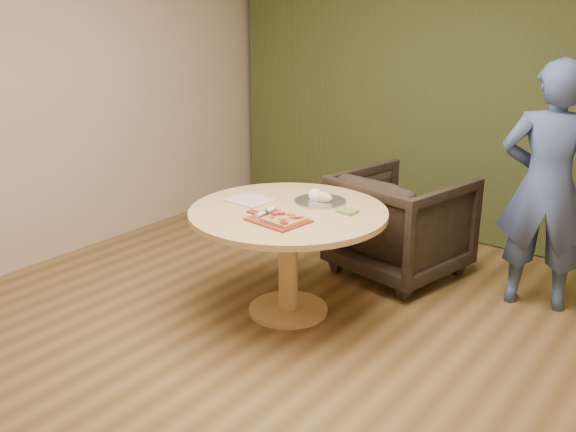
# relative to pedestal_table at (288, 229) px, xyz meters

# --- Properties ---
(room_shell) EXTENTS (5.04, 6.04, 2.84)m
(room_shell) POSITION_rel_pedestal_table_xyz_m (0.32, -0.75, 0.79)
(room_shell) COLOR brown
(room_shell) RESTS_ON ground
(curtain) EXTENTS (4.80, 0.14, 2.78)m
(curtain) POSITION_rel_pedestal_table_xyz_m (0.32, 2.15, 0.79)
(curtain) COLOR #2E3819
(curtain) RESTS_ON ground
(pedestal_table) EXTENTS (1.33, 1.33, 0.75)m
(pedestal_table) POSITION_rel_pedestal_table_xyz_m (0.00, 0.00, 0.00)
(pedestal_table) COLOR tan
(pedestal_table) RESTS_ON ground
(pizza_paddle) EXTENTS (0.46, 0.32, 0.01)m
(pizza_paddle) POSITION_rel_pedestal_table_xyz_m (0.08, -0.23, 0.15)
(pizza_paddle) COLOR maroon
(pizza_paddle) RESTS_ON pedestal_table
(flatbread_pizza) EXTENTS (0.24, 0.24, 0.04)m
(flatbread_pizza) POSITION_rel_pedestal_table_xyz_m (0.15, -0.24, 0.17)
(flatbread_pizza) COLOR #BF864A
(flatbread_pizza) RESTS_ON pizza_paddle
(cutlery_roll) EXTENTS (0.04, 0.20, 0.03)m
(cutlery_roll) POSITION_rel_pedestal_table_xyz_m (-0.03, -0.20, 0.17)
(cutlery_roll) COLOR white
(cutlery_roll) RESTS_ON pizza_paddle
(newspaper) EXTENTS (0.32, 0.27, 0.01)m
(newspaper) POSITION_rel_pedestal_table_xyz_m (-0.33, -0.00, 0.15)
(newspaper) COLOR white
(newspaper) RESTS_ON pedestal_table
(serving_tray) EXTENTS (0.36, 0.36, 0.02)m
(serving_tray) POSITION_rel_pedestal_table_xyz_m (0.08, 0.26, 0.15)
(serving_tray) COLOR silver
(serving_tray) RESTS_ON pedestal_table
(bread_roll) EXTENTS (0.19, 0.09, 0.09)m
(bread_roll) POSITION_rel_pedestal_table_xyz_m (0.07, 0.26, 0.18)
(bread_roll) COLOR beige
(bread_roll) RESTS_ON serving_tray
(green_packet) EXTENTS (0.13, 0.11, 0.02)m
(green_packet) POSITION_rel_pedestal_table_xyz_m (0.35, 0.18, 0.15)
(green_packet) COLOR #5A6D31
(green_packet) RESTS_ON pedestal_table
(armchair) EXTENTS (1.02, 0.98, 0.90)m
(armchair) POSITION_rel_pedestal_table_xyz_m (0.29, 1.07, -0.16)
(armchair) COLOR black
(armchair) RESTS_ON ground
(person_standing) EXTENTS (0.72, 0.58, 1.73)m
(person_standing) POSITION_rel_pedestal_table_xyz_m (1.32, 1.17, 0.26)
(person_standing) COLOR #3B4F7F
(person_standing) RESTS_ON ground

